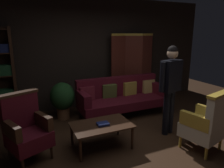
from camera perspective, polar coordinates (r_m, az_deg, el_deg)
The scene contains 10 objects.
ground_plane at distance 3.76m, azimuth 5.29°, elevation -16.97°, with size 10.00×10.00×0.00m, color #331E11.
back_wall at distance 5.51m, azimuth -7.22°, elevation 8.34°, with size 7.20×0.10×2.80m, color black.
folding_screen at distance 5.78m, azimuth 5.73°, elevation 4.49°, with size 1.28×0.28×1.90m.
velvet_couch at distance 4.99m, azimuth 2.63°, elevation -3.22°, with size 2.12×0.78×0.88m.
coffee_table at distance 3.61m, azimuth -2.92°, elevation -11.61°, with size 1.00×0.64×0.42m.
armchair_gilt_accent at distance 3.78m, azimuth 24.37°, elevation -9.71°, with size 0.70×0.70×1.04m.
armchair_wing_left at distance 3.53m, azimuth -22.40°, elevation -11.24°, with size 0.76×0.75×1.04m.
standing_figure at distance 4.01m, azimuth 15.70°, elevation 0.41°, with size 0.57×0.30×1.70m.
potted_plant at distance 4.84m, azimuth -13.39°, elevation -3.73°, with size 0.55×0.55×0.85m.
book_navy_cloth at distance 3.55m, azimuth -2.52°, elevation -10.84°, with size 0.19×0.15×0.04m, color navy.
Camera 1 is at (-1.63, -2.78, 1.93)m, focal length 33.42 mm.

